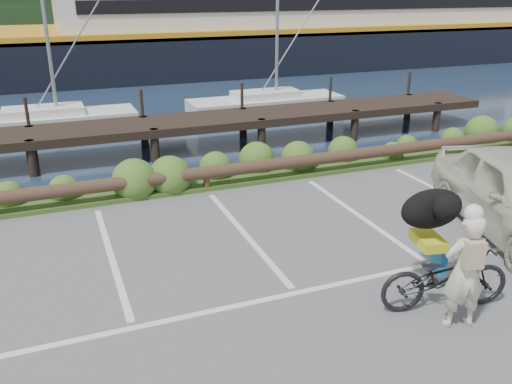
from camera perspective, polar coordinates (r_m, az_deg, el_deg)
ground at (r=9.17m, az=3.17°, el=-9.38°), size 72.00×72.00×0.00m
harbor_backdrop at (r=85.84m, az=-19.76°, el=16.71°), size 170.00×160.00×30.00m
vegetation_strip at (r=13.70m, az=-6.02°, el=1.33°), size 34.00×1.60×0.10m
log_rail at (r=13.08m, az=-5.17°, el=0.16°), size 32.00×0.30×0.60m
bicycle at (r=8.71m, az=19.29°, el=-8.42°), size 2.11×1.11×1.06m
cyclist at (r=8.19m, az=21.10°, el=-7.84°), size 0.71×0.54×1.75m
dog at (r=8.86m, az=18.03°, el=-1.68°), size 0.75×1.18×0.63m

